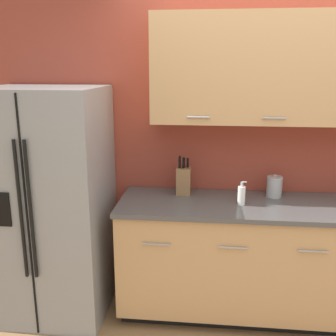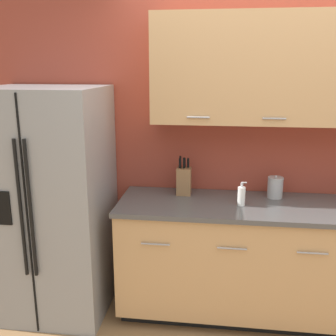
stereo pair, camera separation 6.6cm
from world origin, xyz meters
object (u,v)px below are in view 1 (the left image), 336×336
(knife_block, at_px, (183,180))
(refrigerator, at_px, (50,204))
(soap_dispenser, at_px, (241,195))
(steel_canister, at_px, (274,187))

(knife_block, bearing_deg, refrigerator, -168.01)
(soap_dispenser, bearing_deg, refrigerator, -179.25)
(refrigerator, bearing_deg, knife_block, 11.99)
(refrigerator, relative_size, knife_block, 5.70)
(knife_block, xyz_separation_m, soap_dispenser, (0.44, -0.20, -0.04))
(soap_dispenser, xyz_separation_m, steel_canister, (0.27, 0.21, 0.01))
(knife_block, bearing_deg, steel_canister, 1.23)
(steel_canister, bearing_deg, knife_block, -178.77)
(refrigerator, height_order, steel_canister, refrigerator)
(knife_block, distance_m, steel_canister, 0.70)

